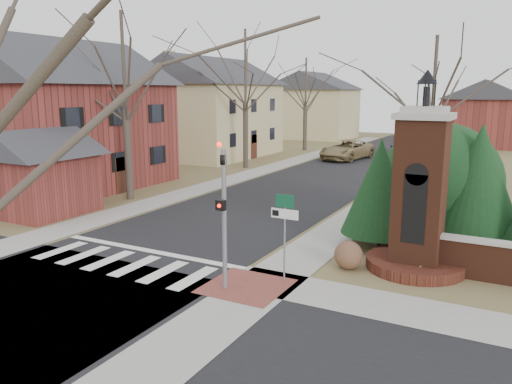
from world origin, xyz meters
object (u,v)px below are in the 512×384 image
Objects in this scene: pickup_truck at (347,150)px; distant_car at (401,146)px; sign_post at (284,220)px; brick_gate_monument at (419,206)px; traffic_signal_pole at (224,205)px.

pickup_truck is 1.47× the size of distant_car.
pickup_truck is (-7.20, 28.29, -1.11)m from sign_post.
brick_gate_monument is (3.41, 3.01, 0.22)m from sign_post.
traffic_signal_pole is at bearing -136.76° from brick_gate_monument.
traffic_signal_pole is at bearing -69.23° from pickup_truck.
sign_post is 0.46× the size of pickup_truck.
pickup_truck is (-5.90, 29.71, -1.75)m from traffic_signal_pole.
traffic_signal_pole is 0.75× the size of pickup_truck.
brick_gate_monument is (4.70, 4.42, -0.42)m from traffic_signal_pole.
traffic_signal_pole is 30.34m from pickup_truck.
sign_post is 35.41m from distant_car.
sign_post is at bearing 47.57° from traffic_signal_pole.
brick_gate_monument is at bearing 43.24° from traffic_signal_pole.
sign_post is 4.55m from brick_gate_monument.
brick_gate_monument is 27.45m from pickup_truck.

